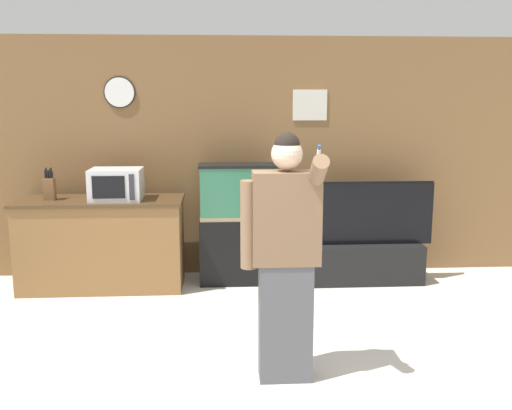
# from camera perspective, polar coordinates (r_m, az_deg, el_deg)

# --- Properties ---
(wall_back_paneled) EXTENTS (10.00, 0.08, 2.60)m
(wall_back_paneled) POSITION_cam_1_polar(r_m,az_deg,el_deg) (6.31, -2.57, 4.78)
(wall_back_paneled) COLOR brown
(wall_back_paneled) RESTS_ON ground_plane
(counter_island) EXTENTS (1.68, 0.66, 0.94)m
(counter_island) POSITION_cam_1_polar(r_m,az_deg,el_deg) (6.11, -15.12, -3.72)
(counter_island) COLOR brown
(counter_island) RESTS_ON ground_plane
(microwave) EXTENTS (0.51, 0.41, 0.31)m
(microwave) POSITION_cam_1_polar(r_m,az_deg,el_deg) (5.91, -13.78, 2.03)
(microwave) COLOR silver
(microwave) RESTS_ON counter_island
(knife_block) EXTENTS (0.10, 0.10, 0.32)m
(knife_block) POSITION_cam_1_polar(r_m,az_deg,el_deg) (6.10, -19.94, 1.60)
(knife_block) COLOR brown
(knife_block) RESTS_ON counter_island
(aquarium_on_stand) EXTENTS (0.82, 0.35, 1.27)m
(aquarium_on_stand) POSITION_cam_1_polar(r_m,az_deg,el_deg) (6.02, -1.79, -1.92)
(aquarium_on_stand) COLOR black
(aquarium_on_stand) RESTS_ON ground_plane
(tv_on_stand) EXTENTS (1.41, 0.40, 1.09)m
(tv_on_stand) POSITION_cam_1_polar(r_m,az_deg,el_deg) (6.22, 10.98, -4.68)
(tv_on_stand) COLOR black
(tv_on_stand) RESTS_ON ground_plane
(person_standing) EXTENTS (0.54, 0.41, 1.73)m
(person_standing) POSITION_cam_1_polar(r_m,az_deg,el_deg) (3.89, 2.88, -4.98)
(person_standing) COLOR #515156
(person_standing) RESTS_ON ground_plane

